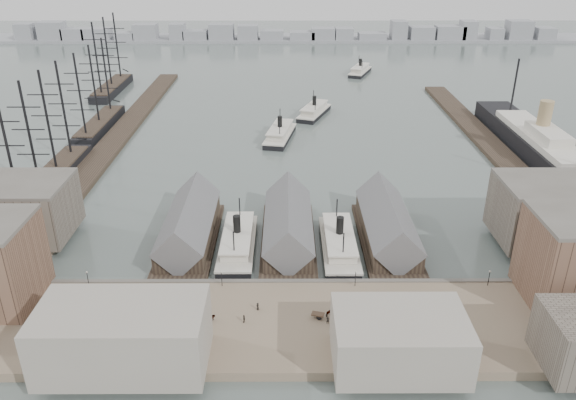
{
  "coord_description": "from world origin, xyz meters",
  "views": [
    {
      "loc": [
        -0.5,
        -113.23,
        73.36
      ],
      "look_at": [
        0.0,
        30.0,
        6.0
      ],
      "focal_mm": 35.0,
      "sensor_mm": 36.0,
      "label": 1
    }
  ],
  "objects_px": {
    "horse_cart_left": "(127,313)",
    "horse_cart_right": "(327,313)",
    "ocean_steamer": "(539,145)",
    "tram": "(568,310)",
    "horse_cart_center": "(207,317)",
    "ferry_docked_west": "(238,242)"
  },
  "relations": [
    {
      "from": "horse_cart_left",
      "to": "horse_cart_right",
      "type": "distance_m",
      "value": 41.44
    },
    {
      "from": "horse_cart_right",
      "to": "horse_cart_center",
      "type": "bearing_deg",
      "value": 108.16
    },
    {
      "from": "ferry_docked_west",
      "to": "horse_cart_center",
      "type": "bearing_deg",
      "value": -96.82
    },
    {
      "from": "tram",
      "to": "horse_cart_right",
      "type": "distance_m",
      "value": 49.46
    },
    {
      "from": "ferry_docked_west",
      "to": "tram",
      "type": "xyz_separation_m",
      "value": [
        70.32,
        -31.28,
        1.56
      ]
    },
    {
      "from": "ferry_docked_west",
      "to": "horse_cart_left",
      "type": "relative_size",
      "value": 6.21
    },
    {
      "from": "horse_cart_center",
      "to": "horse_cart_left",
      "type": "bearing_deg",
      "value": 78.97
    },
    {
      "from": "ferry_docked_west",
      "to": "horse_cart_right",
      "type": "bearing_deg",
      "value": -55.85
    },
    {
      "from": "ocean_steamer",
      "to": "horse_cart_center",
      "type": "height_order",
      "value": "ocean_steamer"
    },
    {
      "from": "ocean_steamer",
      "to": "horse_cart_center",
      "type": "xyz_separation_m",
      "value": [
        -108.83,
        -99.86,
        -1.68
      ]
    },
    {
      "from": "ocean_steamer",
      "to": "horse_cart_right",
      "type": "relative_size",
      "value": 21.54
    },
    {
      "from": "ocean_steamer",
      "to": "horse_cart_left",
      "type": "distance_m",
      "value": 159.58
    },
    {
      "from": "ferry_docked_west",
      "to": "horse_cart_left",
      "type": "xyz_separation_m",
      "value": [
        -20.56,
        -30.61,
        0.34
      ]
    },
    {
      "from": "horse_cart_center",
      "to": "horse_cart_right",
      "type": "bearing_deg",
      "value": -93.47
    },
    {
      "from": "horse_cart_center",
      "to": "horse_cart_right",
      "type": "height_order",
      "value": "horse_cart_right"
    },
    {
      "from": "tram",
      "to": "horse_cart_right",
      "type": "xyz_separation_m",
      "value": [
        -49.44,
        0.5,
        -1.19
      ]
    },
    {
      "from": "ferry_docked_west",
      "to": "horse_cart_center",
      "type": "xyz_separation_m",
      "value": [
        -3.83,
        -32.0,
        0.35
      ]
    },
    {
      "from": "tram",
      "to": "horse_cart_center",
      "type": "height_order",
      "value": "tram"
    },
    {
      "from": "tram",
      "to": "horse_cart_center",
      "type": "xyz_separation_m",
      "value": [
        -74.15,
        -0.72,
        -1.21
      ]
    },
    {
      "from": "horse_cart_left",
      "to": "tram",
      "type": "bearing_deg",
      "value": -62.8
    },
    {
      "from": "horse_cart_left",
      "to": "horse_cart_center",
      "type": "height_order",
      "value": "horse_cart_center"
    },
    {
      "from": "horse_cart_right",
      "to": "ocean_steamer",
      "type": "bearing_deg",
      "value": -25.12
    }
  ]
}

